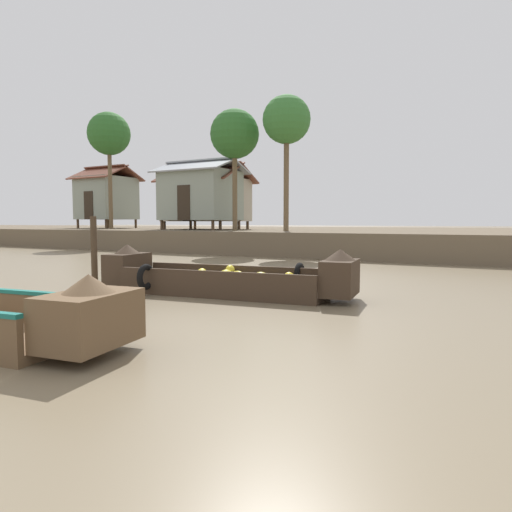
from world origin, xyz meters
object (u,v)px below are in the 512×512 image
at_px(mooring_post, 94,251).
at_px(banana_boat, 224,278).
at_px(stilt_house_left, 107,197).
at_px(palm_tree_near, 235,135).
at_px(stilt_house_mid_left, 206,199).
at_px(palm_tree_far, 109,135).
at_px(stilt_house_mid_right, 201,194).
at_px(palm_tree_mid, 287,121).

bearing_deg(mooring_post, banana_boat, 6.71).
relative_size(stilt_house_left, palm_tree_near, 0.71).
relative_size(stilt_house_mid_left, palm_tree_far, 0.70).
bearing_deg(stilt_house_mid_right, stilt_house_left, 169.02).
distance_m(stilt_house_mid_left, palm_tree_far, 7.36).
distance_m(stilt_house_mid_right, palm_tree_far, 7.45).
bearing_deg(mooring_post, palm_tree_far, 135.11).
distance_m(banana_boat, palm_tree_mid, 13.41).
xyz_separation_m(palm_tree_near, palm_tree_far, (-9.37, 0.92, 1.01)).
height_order(stilt_house_left, palm_tree_far, palm_tree_far).
distance_m(banana_boat, palm_tree_near, 14.31).
xyz_separation_m(stilt_house_left, palm_tree_mid, (14.65, -2.97, 2.94)).
bearing_deg(stilt_house_mid_right, mooring_post, -64.00).
height_order(banana_boat, stilt_house_mid_left, stilt_house_mid_left).
relative_size(banana_boat, stilt_house_mid_left, 1.10).
height_order(banana_boat, mooring_post, mooring_post).
xyz_separation_m(stilt_house_mid_right, palm_tree_near, (2.94, -1.25, 2.72)).
relative_size(stilt_house_mid_right, palm_tree_far, 0.63).
height_order(palm_tree_mid, mooring_post, palm_tree_mid).
distance_m(banana_boat, mooring_post, 3.30).
distance_m(palm_tree_far, mooring_post, 19.03).
xyz_separation_m(stilt_house_mid_left, mooring_post, (6.75, -14.16, -1.96)).
distance_m(palm_tree_near, palm_tree_far, 9.47).
bearing_deg(palm_tree_mid, palm_tree_near, -179.75).
bearing_deg(palm_tree_far, stilt_house_mid_left, 12.91).
distance_m(stilt_house_mid_left, palm_tree_mid, 7.27).
bearing_deg(palm_tree_near, mooring_post, -73.77).
distance_m(stilt_house_left, mooring_post, 21.46).
xyz_separation_m(stilt_house_left, mooring_post, (15.34, -14.83, -2.30)).
relative_size(stilt_house_left, mooring_post, 2.63).
xyz_separation_m(palm_tree_far, mooring_post, (12.82, -12.77, -5.88)).
bearing_deg(stilt_house_mid_right, palm_tree_far, -177.11).
bearing_deg(palm_tree_far, palm_tree_near, -5.62).
height_order(palm_tree_near, mooring_post, palm_tree_near).
bearing_deg(palm_tree_near, palm_tree_mid, 0.25).
bearing_deg(palm_tree_mid, stilt_house_mid_left, 159.21).
xyz_separation_m(stilt_house_left, palm_tree_far, (2.52, -2.06, 3.58)).
relative_size(stilt_house_left, stilt_house_mid_left, 0.86).
height_order(stilt_house_left, palm_tree_mid, palm_tree_mid).
xyz_separation_m(stilt_house_mid_right, palm_tree_far, (-6.44, -0.32, 3.73)).
height_order(stilt_house_mid_left, mooring_post, stilt_house_mid_left).
xyz_separation_m(banana_boat, stilt_house_mid_left, (-10.00, 13.78, 2.42)).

